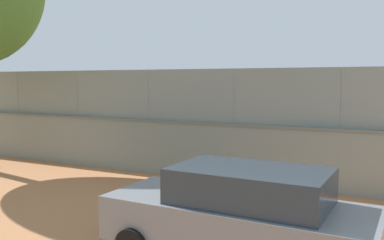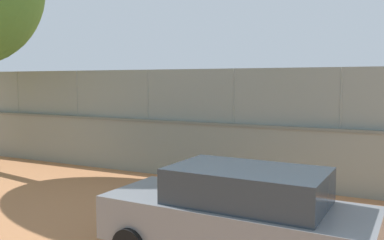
{
  "view_description": "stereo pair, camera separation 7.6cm",
  "coord_description": "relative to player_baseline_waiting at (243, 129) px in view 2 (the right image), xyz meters",
  "views": [
    {
      "loc": [
        -7.67,
        23.5,
        3.12
      ],
      "look_at": [
        0.14,
        7.19,
        1.42
      ],
      "focal_mm": 39.25,
      "sensor_mm": 36.0,
      "label": 1
    },
    {
      "loc": [
        -7.74,
        23.47,
        3.12
      ],
      "look_at": [
        0.14,
        7.19,
        1.42
      ],
      "focal_mm": 39.25,
      "sensor_mm": 36.0,
      "label": 2
    }
  ],
  "objects": [
    {
      "name": "ground_plane",
      "position": [
        1.64,
        -5.51,
        -0.94
      ],
      "size": [
        260.0,
        260.0,
        0.0
      ],
      "primitive_type": "plane",
      "color": "#B27247"
    },
    {
      "name": "parked_car_grey",
      "position": [
        -3.78,
        11.38,
        -0.08
      ],
      "size": [
        4.66,
        2.15,
        1.67
      ],
      "color": "slate",
      "rests_on": "ground_plane"
    },
    {
      "name": "fence_panel_on_wall",
      "position": [
        4.49,
        5.83,
        1.72
      ],
      "size": [
        31.01,
        0.55,
        1.66
      ],
      "color": "gray",
      "rests_on": "perimeter_wall"
    },
    {
      "name": "sports_ball",
      "position": [
        -0.39,
        2.37,
        0.63
      ],
      "size": [
        0.2,
        0.2,
        0.2
      ],
      "primitive_type": "sphere",
      "color": "yellow"
    },
    {
      "name": "player_at_service_line",
      "position": [
        -2.89,
        3.2,
        0.09
      ],
      "size": [
        1.26,
        0.75,
        1.73
      ],
      "color": "#591919",
      "rests_on": "ground_plane"
    },
    {
      "name": "player_foreground_swinging",
      "position": [
        4.72,
        -5.84,
        -0.0
      ],
      "size": [
        1.01,
        0.9,
        1.59
      ],
      "color": "black",
      "rests_on": "ground_plane"
    },
    {
      "name": "perimeter_wall",
      "position": [
        4.49,
        5.83,
        -0.02
      ],
      "size": [
        31.58,
        0.9,
        1.83
      ],
      "color": "gray",
      "rests_on": "ground_plane"
    },
    {
      "name": "player_baseline_waiting",
      "position": [
        0.0,
        0.0,
        0.0
      ],
      "size": [
        1.07,
        0.86,
        1.59
      ],
      "color": "#B2B2B2",
      "rests_on": "ground_plane"
    }
  ]
}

